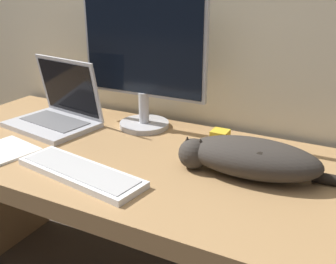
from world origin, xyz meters
name	(u,v)px	position (x,y,z in m)	size (l,w,h in m)	color
desk	(131,188)	(0.00, 0.36, 0.57)	(1.64, 0.71, 0.70)	#A37A4C
monitor	(143,53)	(-0.08, 0.59, 0.99)	(0.51, 0.19, 0.54)	#B2B2B7
laptop	(57,113)	(-0.40, 0.46, 0.75)	(0.37, 0.29, 0.26)	#B7B7BC
external_keyboard	(80,172)	(-0.04, 0.15, 0.71)	(0.44, 0.19, 0.02)	white
cat	(249,157)	(0.40, 0.38, 0.76)	(0.54, 0.20, 0.11)	#332D28
small_toy	(220,138)	(0.25, 0.55, 0.73)	(0.06, 0.06, 0.06)	gold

